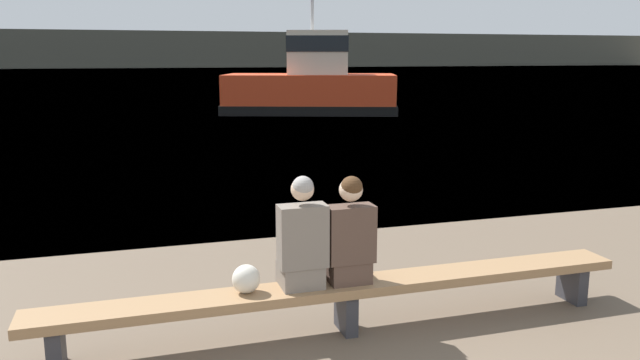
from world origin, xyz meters
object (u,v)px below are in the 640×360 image
(person_left, at_px, (302,240))
(shopping_bag, at_px, (246,279))
(bench_main, at_px, (346,292))
(tugboat_red, at_px, (312,87))
(person_right, at_px, (350,237))

(person_left, bearing_deg, shopping_bag, 177.93)
(bench_main, distance_m, shopping_bag, 0.95)
(bench_main, xyz_separation_m, tugboat_red, (5.94, 21.49, 0.75))
(bench_main, bearing_deg, person_left, 179.35)
(bench_main, distance_m, tugboat_red, 22.30)
(person_right, xyz_separation_m, tugboat_red, (5.91, 21.48, 0.22))
(person_left, distance_m, tugboat_red, 22.40)
(person_right, bearing_deg, bench_main, -170.81)
(bench_main, height_order, person_left, person_left)
(bench_main, xyz_separation_m, person_right, (0.03, 0.00, 0.53))
(person_left, xyz_separation_m, tugboat_red, (6.36, 21.48, 0.21))
(shopping_bag, xyz_separation_m, tugboat_red, (6.86, 21.46, 0.53))
(bench_main, height_order, person_right, person_right)
(bench_main, height_order, tugboat_red, tugboat_red)
(person_right, bearing_deg, person_left, -179.99)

